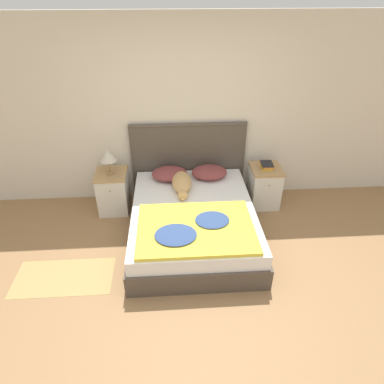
% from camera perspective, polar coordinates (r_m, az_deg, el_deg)
% --- Properties ---
extents(ground_plane, '(16.00, 16.00, 0.00)m').
position_cam_1_polar(ground_plane, '(3.76, 0.31, -17.83)').
color(ground_plane, '#997047').
extents(wall_back, '(9.00, 0.06, 2.55)m').
position_cam_1_polar(wall_back, '(4.80, -1.51, 12.86)').
color(wall_back, beige).
rests_on(wall_back, ground_plane).
extents(bed, '(1.56, 1.94, 0.46)m').
position_cam_1_polar(bed, '(4.37, 0.17, -5.06)').
color(bed, '#4C4238').
rests_on(bed, ground_plane).
extents(headboard, '(1.64, 0.06, 1.17)m').
position_cam_1_polar(headboard, '(5.00, -0.62, 5.38)').
color(headboard, '#4C4238').
rests_on(headboard, ground_plane).
extents(nightstand_left, '(0.43, 0.47, 0.60)m').
position_cam_1_polar(nightstand_left, '(4.96, -12.99, 0.10)').
color(nightstand_left, silver).
rests_on(nightstand_left, ground_plane).
extents(nightstand_right, '(0.43, 0.47, 0.60)m').
position_cam_1_polar(nightstand_right, '(5.06, 11.95, 0.99)').
color(nightstand_right, silver).
rests_on(nightstand_right, ground_plane).
extents(pillow_left, '(0.50, 0.38, 0.15)m').
position_cam_1_polar(pillow_left, '(4.80, -3.77, 3.08)').
color(pillow_left, brown).
rests_on(pillow_left, bed).
extents(pillow_right, '(0.50, 0.38, 0.15)m').
position_cam_1_polar(pillow_right, '(4.83, 2.90, 3.30)').
color(pillow_right, brown).
rests_on(pillow_right, bed).
extents(quilt, '(1.31, 0.96, 0.07)m').
position_cam_1_polar(quilt, '(3.86, 0.49, -6.04)').
color(quilt, yellow).
rests_on(quilt, bed).
extents(dog, '(0.26, 0.70, 0.18)m').
position_cam_1_polar(dog, '(4.56, -1.68, 1.49)').
color(dog, tan).
rests_on(dog, bed).
extents(book_stack, '(0.17, 0.24, 0.08)m').
position_cam_1_polar(book_stack, '(4.91, 12.37, 4.37)').
color(book_stack, gold).
rests_on(book_stack, nightstand_right).
extents(table_lamp, '(0.23, 0.23, 0.35)m').
position_cam_1_polar(table_lamp, '(4.68, -13.84, 5.86)').
color(table_lamp, '#9E7A4C').
rests_on(table_lamp, nightstand_left).
extents(rug, '(1.10, 0.56, 0.00)m').
position_cam_1_polar(rug, '(4.24, -20.56, -13.16)').
color(rug, tan).
rests_on(rug, ground_plane).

